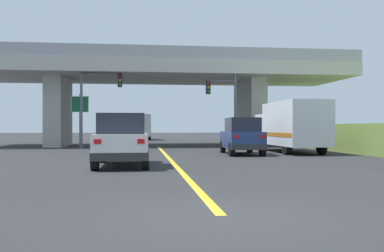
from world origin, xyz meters
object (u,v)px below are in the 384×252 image
at_px(traffic_signal_nearside, 225,101).
at_px(traffic_signal_farside, 95,95).
at_px(suv_lead, 122,140).
at_px(box_truck, 291,126).
at_px(suv_crossing, 242,136).
at_px(highway_sign, 80,109).
at_px(semi_truck_distant, 141,127).

xyz_separation_m(traffic_signal_nearside, traffic_signal_farside, (-9.43, 0.39, 0.36)).
height_order(suv_lead, box_truck, box_truck).
distance_m(suv_crossing, traffic_signal_farside, 12.32).
distance_m(box_truck, highway_sign, 16.03).
bearing_deg(suv_lead, traffic_signal_nearside, 64.03).
height_order(suv_crossing, semi_truck_distant, semi_truck_distant).
bearing_deg(suv_crossing, traffic_signal_farside, 139.60).
bearing_deg(highway_sign, traffic_signal_nearside, -12.82).
bearing_deg(traffic_signal_nearside, traffic_signal_farside, 177.66).
height_order(box_truck, semi_truck_distant, box_truck).
relative_size(suv_lead, traffic_signal_nearside, 0.85).
bearing_deg(semi_truck_distant, highway_sign, -104.46).
relative_size(suv_crossing, box_truck, 0.59).
relative_size(suv_crossing, traffic_signal_nearside, 0.82).
height_order(traffic_signal_nearside, semi_truck_distant, traffic_signal_nearside).
relative_size(suv_crossing, highway_sign, 1.10).
distance_m(suv_lead, traffic_signal_nearside, 15.93).
xyz_separation_m(box_truck, traffic_signal_nearside, (-2.74, 6.16, 1.86)).
bearing_deg(traffic_signal_nearside, suv_lead, -115.97).
bearing_deg(semi_truck_distant, box_truck, -71.30).
bearing_deg(box_truck, traffic_signal_farside, 151.72).
bearing_deg(suv_crossing, semi_truck_distant, 103.70).
height_order(highway_sign, semi_truck_distant, highway_sign).
xyz_separation_m(traffic_signal_nearside, highway_sign, (-10.73, 2.44, -0.59)).
bearing_deg(traffic_signal_farside, suv_crossing, -42.92).
xyz_separation_m(box_truck, traffic_signal_farside, (-12.16, 6.54, 2.22)).
bearing_deg(suv_lead, semi_truck_distant, 88.78).
bearing_deg(traffic_signal_farside, highway_sign, 122.33).
distance_m(suv_lead, suv_crossing, 8.93).
relative_size(suv_lead, semi_truck_distant, 0.68).
bearing_deg(traffic_signal_farside, semi_truck_distant, 80.62).
bearing_deg(highway_sign, suv_crossing, -45.39).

